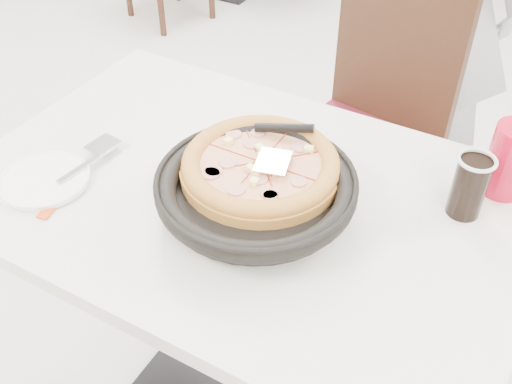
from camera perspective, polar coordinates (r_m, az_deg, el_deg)
The scene contains 11 objects.
main_table at distance 1.56m, azimuth -1.10°, elevation -10.25°, with size 1.20×0.80×0.75m, color silver, non-canonical shape.
chair_far at distance 1.92m, azimuth 9.59°, elevation 4.56°, with size 0.42×0.42×0.95m, color black, non-canonical shape.
trivet at distance 1.23m, azimuth 2.14°, elevation -1.23°, with size 0.12×0.12×0.04m, color black.
pizza_pan at distance 1.21m, azimuth -0.00°, elevation -0.29°, with size 0.38×0.38×0.01m, color black.
pizza at distance 1.25m, azimuth 0.44°, elevation 2.12°, with size 0.34×0.34×0.02m, color #C5873C.
pizza_server at distance 1.22m, azimuth 1.63°, elevation 2.96°, with size 0.07×0.08×0.00m, color silver.
napkin at distance 1.39m, azimuth -20.35°, elevation 0.66°, with size 0.15×0.15×0.00m, color white.
side_plate at distance 1.38m, azimuth -19.45°, elevation 1.10°, with size 0.19×0.19×0.01m, color white.
fork at distance 1.38m, azimuth -15.88°, elevation 2.56°, with size 0.01×0.16×0.00m, color silver.
cola_glass at distance 1.27m, azimuth 19.62°, elevation 0.39°, with size 0.07×0.07×0.13m, color black.
red_cup at distance 1.35m, azimuth 23.02°, elevation 2.83°, with size 0.09×0.09×0.16m, color red.
Camera 1 is at (0.26, -0.83, 1.59)m, focal length 42.00 mm.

